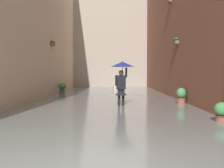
% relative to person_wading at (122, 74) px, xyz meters
% --- Properties ---
extents(ground_plane, '(64.48, 64.48, 0.00)m').
position_rel_person_wading_xyz_m(ground_plane, '(0.71, -4.48, -1.49)').
color(ground_plane, gray).
extents(flood_water, '(8.54, 31.79, 0.10)m').
position_rel_person_wading_xyz_m(flood_water, '(0.71, -4.48, -1.44)').
color(flood_water, slate).
rests_on(flood_water, ground_plane).
extents(building_facade_left, '(2.04, 29.79, 10.89)m').
position_rel_person_wading_xyz_m(building_facade_left, '(-4.06, -4.48, 3.95)').
color(building_facade_left, brown).
rests_on(building_facade_left, ground_plane).
extents(building_facade_far, '(11.34, 1.80, 9.43)m').
position_rel_person_wading_xyz_m(building_facade_far, '(0.71, -18.28, 3.22)').
color(building_facade_far, '#A89989').
rests_on(building_facade_far, ground_plane).
extents(person_wading, '(1.03, 1.03, 2.13)m').
position_rel_person_wading_xyz_m(person_wading, '(0.00, 0.00, 0.00)').
color(person_wading, '#4C4233').
rests_on(person_wading, ground_plane).
extents(potted_plant_far_right, '(0.56, 0.56, 0.82)m').
position_rel_person_wading_xyz_m(potted_plant_far_right, '(4.14, -8.13, -1.03)').
color(potted_plant_far_right, '#66605B').
rests_on(potted_plant_far_right, ground_plane).
extents(potted_plant_far_left, '(0.47, 0.47, 0.68)m').
position_rel_person_wading_xyz_m(potted_plant_far_left, '(-2.90, 4.07, -1.12)').
color(potted_plant_far_left, brown).
rests_on(potted_plant_far_left, ground_plane).
extents(potted_plant_near_left, '(0.44, 0.44, 0.85)m').
position_rel_person_wading_xyz_m(potted_plant_near_left, '(-2.87, -0.96, -1.04)').
color(potted_plant_near_left, brown).
rests_on(potted_plant_near_left, ground_plane).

